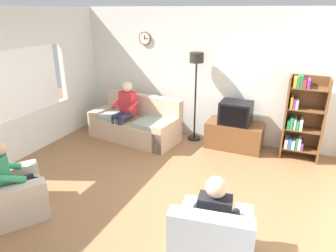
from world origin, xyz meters
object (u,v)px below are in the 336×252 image
Objects in this scene: person_in_left_armchair at (10,174)px; bookshelf at (301,118)px; armchair_near_bookshelf at (212,245)px; person_on_couch at (125,108)px; armchair_near_window at (7,196)px; person_in_right_armchair at (215,216)px; tv at (236,113)px; couch at (136,124)px; floor_lamp at (196,73)px; tv_stand at (234,135)px.

bookshelf is at bearing 44.61° from person_in_left_armchair.
person_on_couch is at bearing 134.98° from armchair_near_bookshelf.
armchair_near_window and armchair_near_bookshelf have the same top height.
armchair_near_window is at bearing -173.35° from person_in_right_armchair.
armchair_near_window is at bearing -124.44° from tv.
person_on_couch is 2.88m from person_in_left_armchair.
couch is 2.14m from tv.
armchair_near_window is 1.05× the size of person_in_left_armchair.
tv reaches higher than armchair_near_window.
floor_lamp is at bearing 67.93° from person_in_left_armchair.
armchair_near_window is 0.95× the size of person_on_couch.
person_in_right_armchair is (2.78, 0.32, 0.32)m from armchair_near_window.
armchair_near_bookshelf is (2.79, 0.24, 0.00)m from armchair_near_window.
tv is at bearing -7.98° from floor_lamp.
bookshelf reaches higher than armchair_near_bookshelf.
tv is (2.07, 0.33, 0.44)m from couch.
person_in_left_armchair is (-1.39, -3.44, -0.85)m from floor_lamp.
armchair_near_bookshelf is 0.88× the size of person_in_left_armchair.
floor_lamp reaches higher than tv.
person_on_couch is (-2.25, -0.44, -0.05)m from tv.
person_in_right_armchair is at bearing 5.24° from person_in_left_armchair.
person_on_couch is (-0.18, -0.11, 0.39)m from couch.
armchair_near_window is at bearing -124.26° from person_in_left_armchair.
bookshelf is 3.25m from person_in_right_armchair.
tv is 4.14m from armchair_near_window.
person_on_couch is at bearing -157.64° from floor_lamp.
armchair_near_bookshelf is at bearing -48.11° from couch.
tv_stand is 0.89× the size of person_on_couch.
floor_lamp reaches higher than tv_stand.
armchair_near_window is 0.33m from person_in_left_armchair.
person_in_left_armchair is (-0.03, -2.88, -0.09)m from person_on_couch.
armchair_near_bookshelf is 3.86m from person_on_couch.
couch and armchair_near_bookshelf have the same top height.
floor_lamp reaches higher than couch.
person_in_left_armchair is at bearing -90.53° from person_on_couch.
person_on_couch is at bearing -171.17° from bookshelf.
tv is 0.51× the size of armchair_near_window.
armchair_near_window is at bearing -175.17° from armchair_near_bookshelf.
armchair_near_window is (-3.51, -3.48, -0.50)m from bookshelf.
person_in_right_armchair is at bearing 98.33° from armchair_near_bookshelf.
armchair_near_bookshelf is at bearing 3.38° from person_in_left_armchair.
bookshelf is 1.34× the size of armchair_near_window.
tv is 0.54× the size of person_in_left_armchair.
tv_stand is 1.48m from floor_lamp.
tv reaches higher than couch.
armchair_near_bookshelf is 0.88× the size of person_in_right_armchair.
floor_lamp is at bearing 112.32° from armchair_near_bookshelf.
person_in_left_armchair is at bearing -176.62° from armchair_near_bookshelf.
floor_lamp is 1.65× the size of person_in_right_armchair.
person_in_right_armchair reaches higher than tv.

